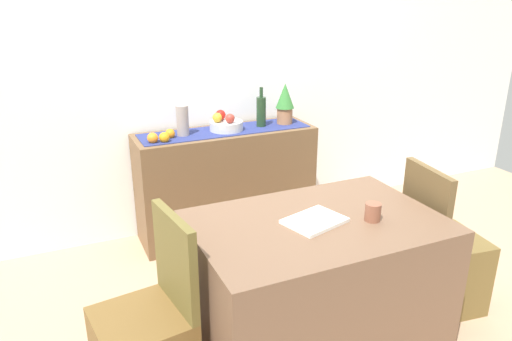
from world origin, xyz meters
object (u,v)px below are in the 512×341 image
sideboard_console (227,183)px  ceramic_vase (183,121)px  potted_plant (285,102)px  fruit_bowl (226,126)px  coffee_cup (373,212)px  open_book (315,221)px  wine_bottle (261,111)px  chair_by_corner (441,265)px  dining_table (315,285)px

sideboard_console → ceramic_vase: bearing=180.0°
ceramic_vase → potted_plant: (0.81, 0.00, 0.06)m
fruit_bowl → coffee_cup: 1.54m
potted_plant → open_book: potted_plant is taller
wine_bottle → chair_by_corner: size_ratio=0.34×
fruit_bowl → chair_by_corner: fruit_bowl is taller
coffee_cup → fruit_bowl: bearing=96.9°
sideboard_console → wine_bottle: wine_bottle is taller
fruit_bowl → chair_by_corner: 1.74m
potted_plant → wine_bottle: bearing=180.0°
wine_bottle → ceramic_vase: 0.61m
potted_plant → open_book: size_ratio=1.14×
open_book → potted_plant: bearing=52.2°
potted_plant → dining_table: potted_plant is taller
open_book → coffee_cup: bearing=-35.3°
potted_plant → dining_table: (-0.55, -1.42, -0.63)m
ceramic_vase → chair_by_corner: 1.94m
sideboard_console → dining_table: bearing=-92.2°
dining_table → open_book: bearing=-155.1°
open_book → ceramic_vase: bearing=83.6°
ceramic_vase → potted_plant: size_ratio=0.69×
ceramic_vase → coffee_cup: 1.62m
fruit_bowl → coffee_cup: size_ratio=2.75×
sideboard_console → chair_by_corner: bearing=-59.8°
fruit_bowl → potted_plant: bearing=0.0°
sideboard_console → ceramic_vase: 0.62m
fruit_bowl → wine_bottle: bearing=0.0°
dining_table → potted_plant: bearing=68.9°
sideboard_console → potted_plant: size_ratio=4.23×
sideboard_console → dining_table: (-0.05, -1.42, -0.05)m
wine_bottle → chair_by_corner: bearing=-69.4°
fruit_bowl → ceramic_vase: size_ratio=1.12×
coffee_cup → chair_by_corner: 0.82m
potted_plant → coffee_cup: bearing=-101.1°
open_book → chair_by_corner: bearing=-15.2°
coffee_cup → potted_plant: bearing=78.9°
chair_by_corner → fruit_bowl: bearing=119.9°
dining_table → open_book: 0.38m
potted_plant → fruit_bowl: bearing=180.0°
ceramic_vase → potted_plant: 0.82m
potted_plant → coffee_cup: size_ratio=3.55×
sideboard_console → potted_plant: bearing=0.0°
wine_bottle → open_book: wine_bottle is taller
fruit_bowl → ceramic_vase: ceramic_vase is taller
wine_bottle → coffee_cup: 1.54m
ceramic_vase → dining_table: ceramic_vase is taller
sideboard_console → wine_bottle: (0.29, 0.00, 0.54)m
sideboard_console → coffee_cup: (0.19, -1.53, 0.37)m
sideboard_console → open_book: size_ratio=4.82×
open_book → wine_bottle: bearing=59.4°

